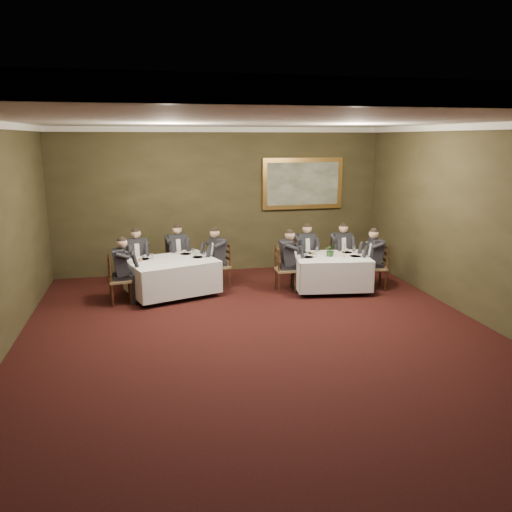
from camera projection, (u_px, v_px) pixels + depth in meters
name	position (u px, v px, depth m)	size (l,w,h in m)	color
ground	(270.00, 350.00, 7.83)	(10.00, 10.00, 0.00)	black
ceiling	(271.00, 120.00, 7.02)	(8.00, 10.00, 0.10)	silver
back_wall	(221.00, 201.00, 12.17)	(8.00, 0.10, 3.50)	#2F2B17
front_wall	(496.00, 425.00, 2.67)	(8.00, 0.10, 3.50)	#2F2B17
right_wall	(504.00, 231.00, 8.26)	(0.10, 10.00, 3.50)	#2F2B17
crown_molding	(271.00, 124.00, 7.03)	(8.00, 10.00, 0.12)	white
table_main	(331.00, 270.00, 10.82)	(1.74, 1.41, 0.67)	black
table_second	(172.00, 274.00, 10.48)	(2.07, 1.81, 0.67)	black
chair_main_backleft	(304.00, 268.00, 11.61)	(0.47, 0.46, 1.00)	olive
diner_main_backleft	(305.00, 259.00, 11.55)	(0.45, 0.51, 1.35)	black
chair_main_backright	(340.00, 268.00, 11.68)	(0.44, 0.42, 1.00)	olive
diner_main_backright	(341.00, 258.00, 11.62)	(0.42, 0.48, 1.35)	black
chair_main_endleft	(285.00, 279.00, 10.77)	(0.45, 0.46, 1.00)	olive
diner_main_endleft	(286.00, 268.00, 10.72)	(0.50, 0.44, 1.35)	black
chair_main_endright	(375.00, 276.00, 10.94)	(0.47, 0.49, 1.00)	olive
diner_main_endright	(376.00, 266.00, 10.88)	(0.53, 0.46, 1.35)	black
chair_sec_backleft	(138.00, 275.00, 11.05)	(0.50, 0.48, 1.00)	olive
diner_sec_backleft	(137.00, 265.00, 10.98)	(0.47, 0.54, 1.35)	black
chair_sec_backright	(177.00, 270.00, 11.51)	(0.53, 0.52, 1.00)	olive
diner_sec_backright	(177.00, 260.00, 11.44)	(0.51, 0.56, 1.35)	black
chair_sec_endright	(219.00, 275.00, 11.07)	(0.52, 0.54, 1.00)	olive
diner_sec_endright	(219.00, 265.00, 11.01)	(0.57, 0.52, 1.35)	black
chair_sec_endleft	(120.00, 290.00, 9.98)	(0.47, 0.49, 1.00)	olive
diner_sec_endleft	(120.00, 279.00, 9.93)	(0.52, 0.45, 1.35)	black
centerpiece	(331.00, 250.00, 10.70)	(0.26, 0.23, 0.29)	#2D5926
candlestick	(344.00, 249.00, 10.67)	(0.06, 0.06, 0.43)	gold
place_setting_table_main	(311.00, 251.00, 11.06)	(0.33, 0.31, 0.14)	white
place_setting_table_second	(146.00, 257.00, 10.52)	(0.33, 0.31, 0.14)	white
painting	(303.00, 184.00, 12.46)	(2.06, 0.09, 1.27)	gold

